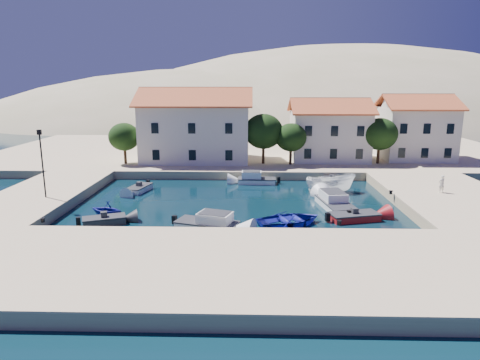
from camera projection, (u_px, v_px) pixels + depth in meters
The scene contains 23 objects.
ground at pixel (231, 240), 31.38m from camera, with size 400.00×400.00×0.00m, color black.
quay_south at pixel (226, 268), 25.42m from camera, with size 52.00×12.00×1.00m, color #CFB38D.
quay_east at pixel (452, 200), 40.47m from camera, with size 11.00×20.00×1.00m, color #CFB38D.
quay_west at pixel (41, 197), 41.51m from camera, with size 8.00×20.00×1.00m, color #CFB38D.
quay_north at pixel (255, 152), 68.26m from camera, with size 80.00×36.00×1.00m, color #CFB38D.
hills at pixel (304, 180), 156.52m from camera, with size 254.00×176.00×99.00m.
building_left at pixel (196, 124), 57.51m from camera, with size 14.70×9.45×9.70m.
building_mid at pixel (329, 129), 58.18m from camera, with size 10.50×8.40×8.30m.
building_right at pixel (415, 126), 58.78m from camera, with size 9.45×8.40×8.80m.
trees at pixel (275, 134), 55.00m from camera, with size 37.30×5.30×6.45m.
lamppost at pixel (42, 157), 38.58m from camera, with size 0.35×0.25×6.22m.
bollards at pixel (268, 210), 34.82m from camera, with size 29.36×9.56×0.30m.
motorboat_grey_sw at pixel (104, 221), 34.93m from camera, with size 3.70×2.65×1.25m.
cabin_cruiser_south at pixel (207, 223), 33.70m from camera, with size 5.33×3.54×1.60m.
rowboat_south at pixel (289, 224), 34.89m from camera, with size 3.82×5.35×1.11m, color navy.
motorboat_red_se at pixel (354, 217), 35.93m from camera, with size 4.45×2.82×1.25m.
cabin_cruiser_east at pixel (336, 203), 39.31m from camera, with size 3.15×5.96×1.60m.
boat_east at pixel (330, 192), 45.13m from camera, with size 2.03×5.39×2.08m, color white.
motorboat_white_ne at pixel (332, 181), 48.89m from camera, with size 1.52×3.21×1.25m.
rowboat_west at pixel (107, 216), 36.97m from camera, with size 2.58×2.99×1.58m, color navy.
motorboat_white_west at pixel (139, 189), 45.44m from camera, with size 2.32×3.80×1.25m.
cabin_cruiser_north at pixel (257, 179), 49.07m from camera, with size 4.36×1.94×1.60m.
pedestrian at pixel (442, 184), 40.91m from camera, with size 0.62×0.41×1.70m, color silver.
Camera 1 is at (1.45, -29.59, 11.27)m, focal length 32.00 mm.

